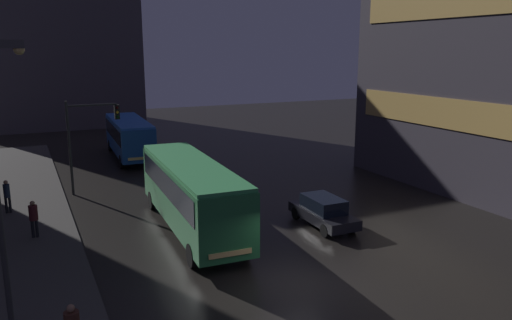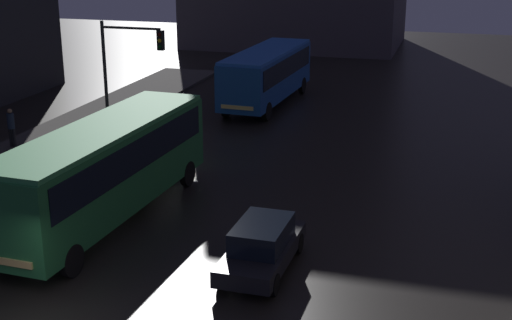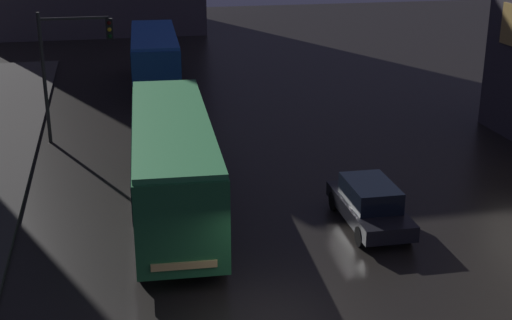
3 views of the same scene
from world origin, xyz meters
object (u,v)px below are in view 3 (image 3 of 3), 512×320
at_px(car_taxi, 370,204).
at_px(traffic_light_main, 69,55).
at_px(bus_far, 154,54).
at_px(bus_near, 172,156).

bearing_deg(car_taxi, traffic_light_main, -48.09).
bearing_deg(car_taxi, bus_far, -74.13).
height_order(bus_near, bus_far, bus_near).
bearing_deg(bus_near, traffic_light_main, -65.85).
relative_size(bus_far, traffic_light_main, 1.74).
xyz_separation_m(bus_far, car_taxi, (5.47, -20.57, -1.21)).
bearing_deg(car_taxi, bus_near, -18.49).
bearing_deg(bus_far, traffic_light_main, 68.17).
distance_m(bus_far, traffic_light_main, 10.45).
relative_size(bus_near, traffic_light_main, 1.95).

